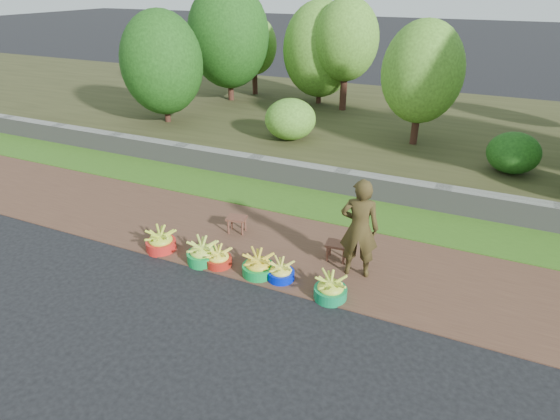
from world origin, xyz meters
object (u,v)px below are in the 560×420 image
at_px(basin_e, 281,272).
at_px(basin_f, 331,289).
at_px(basin_c, 219,258).
at_px(basin_a, 161,241).
at_px(basin_b, 202,253).
at_px(basin_d, 258,266).
at_px(vendor_woman, 359,229).
at_px(stool_right, 337,246).
at_px(stool_left, 237,220).

height_order(basin_e, basin_f, basin_f).
bearing_deg(basin_c, basin_a, 179.61).
bearing_deg(basin_e, basin_b, -176.74).
distance_m(basin_a, basin_f, 3.29).
distance_m(basin_d, vendor_woman, 1.79).
height_order(basin_f, stool_right, basin_f).
bearing_deg(basin_e, basin_c, -176.50).
xyz_separation_m(basin_d, stool_left, (-1.04, 1.12, 0.10)).
relative_size(basin_d, basin_f, 1.04).
distance_m(basin_a, basin_e, 2.39).
bearing_deg(basin_d, basin_a, -179.18).
xyz_separation_m(basin_d, basin_f, (1.31, -0.10, -0.01)).
bearing_deg(basin_c, basin_f, -1.69).
xyz_separation_m(basin_e, stool_left, (-1.45, 1.09, 0.13)).
distance_m(basin_a, stool_left, 1.49).
relative_size(basin_b, stool_left, 1.31).
bearing_deg(stool_left, basin_c, -75.81).
distance_m(basin_c, basin_d, 0.75).
bearing_deg(basin_f, basin_c, 178.31).
relative_size(basin_f, stool_right, 1.27).
height_order(basin_c, basin_f, basin_f).
xyz_separation_m(basin_b, stool_right, (2.12, 1.03, 0.10)).
xyz_separation_m(basin_b, basin_f, (2.38, -0.05, -0.01)).
xyz_separation_m(basin_f, vendor_woman, (0.17, 0.81, 0.70)).
relative_size(basin_a, basin_b, 1.00).
height_order(basin_a, stool_left, basin_a).
bearing_deg(basin_b, basin_f, -1.14).
bearing_deg(basin_b, vendor_woman, 16.53).
height_order(basin_e, stool_right, stool_right).
xyz_separation_m(basin_b, basin_d, (1.07, 0.05, -0.00)).
distance_m(basin_f, stool_left, 2.65).
distance_m(basin_b, basin_c, 0.32).
xyz_separation_m(basin_c, stool_left, (-0.29, 1.16, 0.13)).
height_order(basin_b, vendor_woman, vendor_woman).
relative_size(basin_c, basin_d, 0.85).
xyz_separation_m(basin_a, vendor_woman, (3.47, 0.74, 0.70)).
bearing_deg(vendor_woman, basin_c, 7.29).
relative_size(basin_b, stool_right, 1.34).
height_order(basin_b, stool_left, basin_b).
height_order(basin_c, stool_left, stool_left).
bearing_deg(basin_d, vendor_woman, 25.46).
xyz_separation_m(basin_b, stool_left, (0.03, 1.17, 0.10)).
relative_size(stool_right, vendor_woman, 0.24).
bearing_deg(basin_a, vendor_woman, 11.99).
bearing_deg(vendor_woman, basin_d, 14.32).
distance_m(basin_b, stool_right, 2.36).
bearing_deg(basin_f, basin_d, 175.75).
relative_size(basin_e, stool_right, 1.11).
height_order(basin_b, basin_c, basin_b).
bearing_deg(basin_d, basin_f, -4.25).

